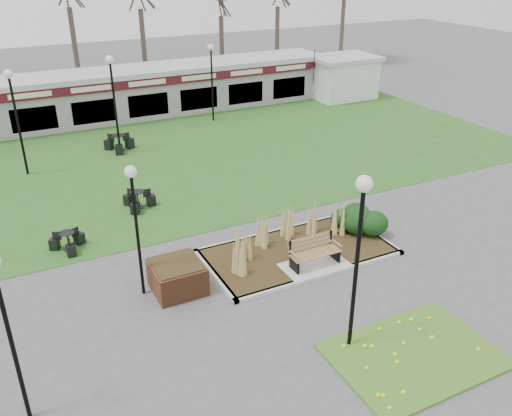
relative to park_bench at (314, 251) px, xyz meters
name	(u,v)px	position (x,y,z in m)	size (l,w,h in m)	color
ground	(317,270)	(0.00, -0.25, -0.59)	(100.00, 100.00, 0.00)	#515154
lawn	(188,155)	(0.00, 11.75, -0.58)	(34.00, 16.00, 0.02)	#2A5B1C
flower_bed	(414,354)	(0.00, -4.85, -0.52)	(4.20, 3.00, 0.16)	#3D6E1F
planting_bed	(327,234)	(1.27, 1.10, -0.22)	(6.75, 3.40, 1.27)	#2E2112
park_bench	(314,251)	(0.00, 0.00, 0.00)	(1.70, 0.66, 0.93)	#8E6340
brick_planter	(177,276)	(-4.40, 0.75, -0.11)	(1.50, 1.50, 0.95)	brown
food_pavilion	(141,92)	(0.00, 19.71, 0.89)	(24.60, 3.40, 2.90)	gray
service_hut	(343,77)	(13.50, 17.75, 0.86)	(4.40, 3.40, 2.83)	white
lamp_post_near_left	(2,304)	(-9.05, -2.48, 2.50)	(0.35, 0.35, 4.23)	black
lamp_post_near_right	(360,227)	(-1.24, -3.75, 2.95)	(0.40, 0.40, 4.86)	black
lamp_post_mid_left	(134,203)	(-5.40, 1.04, 2.44)	(0.34, 0.34, 4.15)	black
lamp_post_mid_right	(112,83)	(-2.95, 13.65, 2.95)	(0.40, 0.40, 4.86)	black
lamp_post_far_right	(211,66)	(3.45, 16.67, 2.68)	(0.37, 0.37, 4.49)	black
lamp_post_far_left	(13,100)	(-7.48, 12.74, 2.90)	(0.40, 0.40, 4.79)	black
bistro_set_a	(68,244)	(-6.97, 4.75, -0.35)	(1.25, 1.09, 0.66)	black
bistro_set_b	(138,202)	(-3.90, 6.90, -0.33)	(1.19, 1.36, 0.72)	black
bistro_set_c	(119,145)	(-2.90, 13.95, -0.29)	(1.50, 1.49, 0.82)	black
patio_umbrella	(313,80)	(11.15, 17.75, 0.87)	(2.18, 2.21, 2.30)	black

